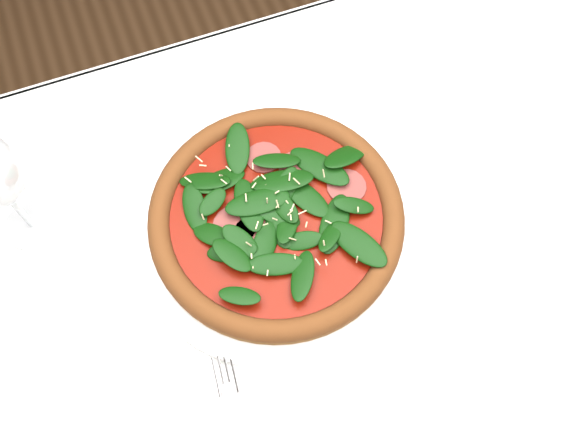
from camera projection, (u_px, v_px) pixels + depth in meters
name	position (u px, v px, depth m)	size (l,w,h in m)	color
ground	(319.00, 371.00, 1.50)	(6.00, 6.00, 0.00)	brown
dining_table	(339.00, 278.00, 0.92)	(1.21, 0.81, 0.75)	white
plate	(276.00, 222.00, 0.83)	(0.38, 0.38, 0.02)	white
pizza	(276.00, 215.00, 0.81)	(0.37, 0.37, 0.04)	#985F24
fork	(234.00, 413.00, 0.73)	(0.04, 0.16, 0.00)	silver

